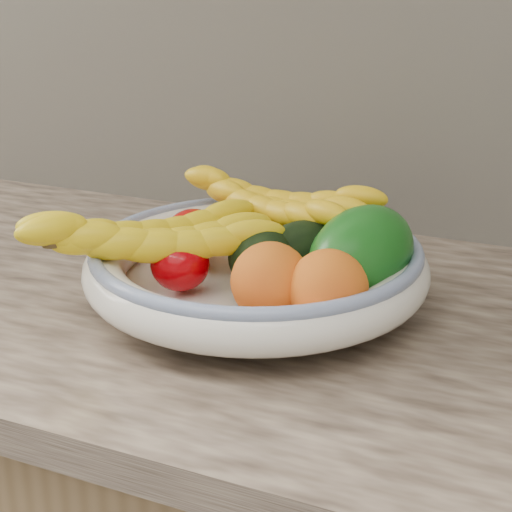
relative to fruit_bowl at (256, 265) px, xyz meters
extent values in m
cube|color=tan|center=(0.00, 0.02, -0.07)|extent=(2.44, 0.66, 0.04)
cube|color=beige|center=(0.00, 0.33, 0.20)|extent=(2.40, 0.02, 0.50)
cylinder|color=white|center=(0.00, 0.00, -0.04)|extent=(0.13, 0.13, 0.02)
cylinder|color=white|center=(0.00, 0.00, -0.03)|extent=(0.32, 0.32, 0.01)
torus|color=white|center=(0.00, 0.00, 0.00)|extent=(0.39, 0.39, 0.05)
torus|color=#334E8F|center=(0.00, 0.00, 0.02)|extent=(0.37, 0.37, 0.02)
ellipsoid|color=#EC6504|center=(-0.03, 0.08, 0.01)|extent=(0.06, 0.06, 0.04)
ellipsoid|color=orange|center=(0.04, 0.12, 0.01)|extent=(0.06, 0.06, 0.05)
ellipsoid|color=#F86505|center=(-0.01, 0.06, 0.01)|extent=(0.07, 0.07, 0.05)
ellipsoid|color=#F26005|center=(0.01, 0.08, 0.01)|extent=(0.05, 0.05, 0.05)
ellipsoid|color=#A20604|center=(-0.10, 0.03, 0.01)|extent=(0.08, 0.08, 0.06)
ellipsoid|color=#A20005|center=(-0.06, -0.06, 0.01)|extent=(0.08, 0.08, 0.06)
ellipsoid|color=black|center=(0.02, -0.02, 0.02)|extent=(0.13, 0.13, 0.07)
ellipsoid|color=black|center=(0.05, 0.02, 0.02)|extent=(0.13, 0.14, 0.08)
ellipsoid|color=#0F5211|center=(0.12, 0.01, 0.03)|extent=(0.16, 0.18, 0.13)
ellipsoid|color=orange|center=(0.05, -0.08, 0.02)|extent=(0.09, 0.09, 0.08)
ellipsoid|color=orange|center=(0.11, -0.08, 0.02)|extent=(0.10, 0.10, 0.08)
camera|label=1|loc=(0.33, -0.76, 0.33)|focal=55.00mm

